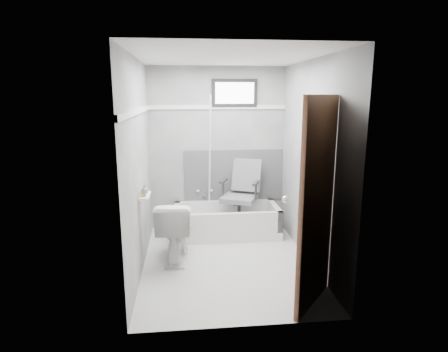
{
  "coord_description": "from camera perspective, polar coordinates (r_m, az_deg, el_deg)",
  "views": [
    {
      "loc": [
        -0.47,
        -4.2,
        2.0
      ],
      "look_at": [
        0.0,
        0.35,
        1.0
      ],
      "focal_mm": 30.0,
      "sensor_mm": 36.0,
      "label": 1
    }
  ],
  "objects": [
    {
      "name": "shelf",
      "position": [
        4.25,
        -11.92,
        -2.96
      ],
      "size": [
        0.1,
        0.32,
        0.02
      ],
      "primitive_type": "cube",
      "color": "white",
      "rests_on": "wall_left"
    },
    {
      "name": "wall_front",
      "position": [
        3.05,
        3.21,
        -2.91
      ],
      "size": [
        2.0,
        0.02,
        2.4
      ],
      "primitive_type": "cube",
      "color": "slate",
      "rests_on": "floor"
    },
    {
      "name": "window",
      "position": [
        5.53,
        1.61,
        12.53
      ],
      "size": [
        0.66,
        0.04,
        0.4
      ],
      "primitive_type": null,
      "color": "black",
      "rests_on": "wall_back"
    },
    {
      "name": "wall_back",
      "position": [
        5.58,
        -1.01,
        4.08
      ],
      "size": [
        2.0,
        0.02,
        2.4
      ],
      "primitive_type": "cube",
      "color": "slate",
      "rests_on": "floor"
    },
    {
      "name": "pole",
      "position": [
        5.36,
        -2.19,
        2.1
      ],
      "size": [
        0.02,
        0.53,
        1.89
      ],
      "primitive_type": "cylinder",
      "rotation": [
        0.26,
        0.0,
        0.0
      ],
      "color": "white",
      "rests_on": "bathtub"
    },
    {
      "name": "office_chair",
      "position": [
        5.42,
        2.34,
        -2.67
      ],
      "size": [
        0.73,
        0.73,
        0.96
      ],
      "primitive_type": null,
      "rotation": [
        0.0,
        0.0,
        -0.42
      ],
      "color": "slate",
      "rests_on": "bathtub"
    },
    {
      "name": "ceiling",
      "position": [
        4.25,
        0.51,
        17.73
      ],
      "size": [
        2.6,
        2.6,
        0.0
      ],
      "primitive_type": "plane",
      "rotation": [
        3.14,
        0.0,
        0.0
      ],
      "color": "silver",
      "rests_on": "floor"
    },
    {
      "name": "backerboard",
      "position": [
        5.67,
        1.53,
        0.1
      ],
      "size": [
        1.5,
        0.02,
        0.78
      ],
      "primitive_type": "cube",
      "color": "#4C4C4F",
      "rests_on": "wall_back"
    },
    {
      "name": "soap_bottle_a",
      "position": [
        4.15,
        -12.2,
        -2.38
      ],
      "size": [
        0.06,
        0.06,
        0.11
      ],
      "primitive_type": "imported",
      "rotation": [
        0.0,
        0.0,
        0.24
      ],
      "color": "olive",
      "rests_on": "shelf"
    },
    {
      "name": "wall_right",
      "position": [
        4.52,
        13.18,
        1.81
      ],
      "size": [
        0.02,
        2.6,
        2.4
      ],
      "primitive_type": "cube",
      "color": "slate",
      "rests_on": "floor"
    },
    {
      "name": "toilet",
      "position": [
        4.67,
        -7.44,
        -8.17
      ],
      "size": [
        0.48,
        0.79,
        0.75
      ],
      "primitive_type": "imported",
      "rotation": [
        0.0,
        0.0,
        3.07
      ],
      "color": "white",
      "rests_on": "floor"
    },
    {
      "name": "soap_bottle_b",
      "position": [
        4.29,
        -12.01,
        -1.98
      ],
      "size": [
        0.1,
        0.1,
        0.1
      ],
      "primitive_type": "imported",
      "rotation": [
        0.0,
        0.0,
        0.25
      ],
      "color": "slate",
      "rests_on": "shelf"
    },
    {
      "name": "door",
      "position": [
        3.41,
        19.66,
        -5.45
      ],
      "size": [
        0.78,
        0.78,
        2.0
      ],
      "primitive_type": null,
      "color": "brown",
      "rests_on": "floor"
    },
    {
      "name": "wall_left",
      "position": [
        4.31,
        -12.85,
        1.32
      ],
      "size": [
        0.02,
        2.6,
        2.4
      ],
      "primitive_type": "cube",
      "color": "slate",
      "rests_on": "floor"
    },
    {
      "name": "trim_left",
      "position": [
        4.24,
        -13.08,
        9.58
      ],
      "size": [
        0.02,
        2.6,
        0.06
      ],
      "primitive_type": "cube",
      "color": "white",
      "rests_on": "wall_left"
    },
    {
      "name": "floor",
      "position": [
        4.68,
        0.45,
        -12.99
      ],
      "size": [
        2.6,
        2.6,
        0.0
      ],
      "primitive_type": "plane",
      "color": "white",
      "rests_on": "ground"
    },
    {
      "name": "faucet",
      "position": [
        5.67,
        -2.98,
        -2.52
      ],
      "size": [
        0.26,
        0.1,
        0.16
      ],
      "primitive_type": null,
      "color": "silver",
      "rests_on": "wall_back"
    },
    {
      "name": "trim_back",
      "position": [
        5.51,
        -1.02,
        10.45
      ],
      "size": [
        2.0,
        0.02,
        0.06
      ],
      "primitive_type": "cube",
      "color": "white",
      "rests_on": "wall_back"
    },
    {
      "name": "bathtub",
      "position": [
        5.47,
        0.4,
        -6.79
      ],
      "size": [
        1.5,
        0.7,
        0.42
      ],
      "primitive_type": null,
      "color": "silver",
      "rests_on": "floor"
    }
  ]
}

